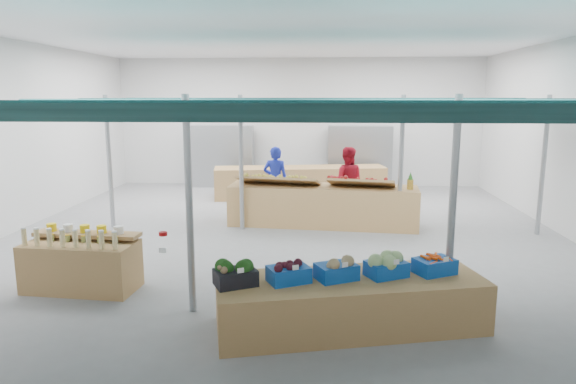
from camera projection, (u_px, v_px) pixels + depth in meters
name	position (u px, v px, depth m)	size (l,w,h in m)	color
floor	(285.00, 236.00, 11.08)	(13.00, 13.00, 0.00)	slate
hall	(289.00, 110.00, 12.00)	(13.00, 13.00, 13.00)	silver
pole_grid	(320.00, 163.00, 8.98)	(10.00, 4.60, 3.00)	gray
awnings	(320.00, 107.00, 8.80)	(9.50, 7.08, 0.30)	black
back_shelving_left	(222.00, 157.00, 16.94)	(2.00, 0.50, 2.00)	#B23F33
back_shelving_right	(359.00, 158.00, 16.64)	(2.00, 0.50, 2.00)	#B23F33
bottle_shelf	(83.00, 263.00, 7.96)	(1.75, 1.17, 1.03)	#9B7643
veg_counter	(350.00, 303.00, 6.65)	(3.43, 1.14, 0.67)	#9B7643
fruit_counter	(323.00, 206.00, 11.91)	(4.32, 1.03, 0.93)	#9B7643
far_counter	(300.00, 182.00, 15.23)	(5.02, 1.00, 0.90)	#9B7643
vendor_left	(275.00, 180.00, 12.99)	(0.63, 0.41, 1.73)	#1B2AB3
vendor_right	(347.00, 181.00, 12.87)	(0.84, 0.65, 1.73)	#AB1527
crate_broccoli	(235.00, 273.00, 6.32)	(0.60, 0.54, 0.35)	black
crate_beets	(289.00, 272.00, 6.43)	(0.60, 0.54, 0.29)	#0F48A4
crate_celeriac	(336.00, 268.00, 6.53)	(0.60, 0.54, 0.31)	#0F48A4
crate_cabbage	(386.00, 264.00, 6.64)	(0.60, 0.54, 0.35)	#0F48A4
crate_carrots	(435.00, 265.00, 6.75)	(0.60, 0.54, 0.29)	#0F48A4
sparrow	(223.00, 270.00, 6.17)	(0.12, 0.09, 0.11)	brown
pole_ribbon	(163.00, 235.00, 7.07)	(0.12, 0.12, 0.28)	#AF0B0C
apple_heap_yellow	(278.00, 179.00, 11.85)	(2.00, 1.03, 0.27)	#997247
apple_heap_red	(361.00, 181.00, 11.56)	(1.60, 0.96, 0.27)	#997247
pineapple	(410.00, 181.00, 11.39)	(0.14, 0.14, 0.39)	#8C6019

